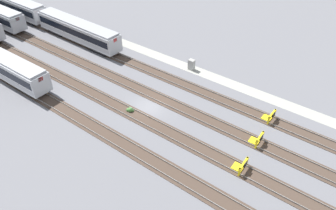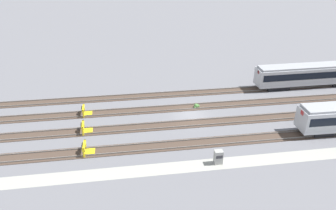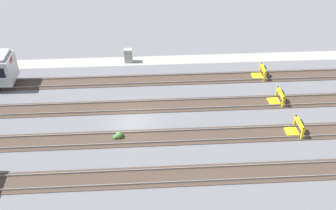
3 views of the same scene
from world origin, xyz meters
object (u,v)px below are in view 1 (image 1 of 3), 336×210
object	(u,v)px
subway_car_front_row_centre	(3,64)
electrical_cabinet	(191,65)
bumper_stop_nearest_track	(270,116)
weed_clump	(130,110)
bumper_stop_middle_track	(241,166)
subway_car_front_row_right_inner	(13,5)
subway_car_front_row_leftmost	(78,31)
bumper_stop_near_inner_track	(257,140)

from	to	relation	value
subway_car_front_row_centre	electrical_cabinet	distance (m)	27.17
bumper_stop_nearest_track	electrical_cabinet	distance (m)	14.72
bumper_stop_nearest_track	weed_clump	world-z (taller)	bumper_stop_nearest_track
bumper_stop_middle_track	electrical_cabinet	distance (m)	20.05
subway_car_front_row_right_inner	bumper_stop_nearest_track	world-z (taller)	subway_car_front_row_right_inner
electrical_cabinet	bumper_stop_nearest_track	bearing A→B (deg)	164.08
bumper_stop_nearest_track	bumper_stop_middle_track	size ratio (longest dim) A/B	1.00
bumper_stop_nearest_track	subway_car_front_row_leftmost	bearing A→B (deg)	-0.02
subway_car_front_row_centre	electrical_cabinet	size ratio (longest dim) A/B	11.27
subway_car_front_row_leftmost	bumper_stop_nearest_track	bearing A→B (deg)	179.98
subway_car_front_row_centre	bumper_stop_nearest_track	distance (m)	37.28
subway_car_front_row_leftmost	subway_car_front_row_centre	distance (m)	13.85
weed_clump	bumper_stop_middle_track	bearing A→B (deg)	179.19
subway_car_front_row_centre	bumper_stop_near_inner_track	world-z (taller)	subway_car_front_row_centre
bumper_stop_nearest_track	bumper_stop_near_inner_track	distance (m)	4.67
weed_clump	subway_car_front_row_leftmost	bearing A→B (deg)	-24.55
subway_car_front_row_centre	electrical_cabinet	xyz separation A→B (m)	(-20.43, -17.87, -1.24)
bumper_stop_nearest_track	bumper_stop_near_inner_track	bearing A→B (deg)	96.38
electrical_cabinet	weed_clump	distance (m)	13.11
subway_car_front_row_centre	electrical_cabinet	world-z (taller)	subway_car_front_row_centre
subway_car_front_row_right_inner	bumper_stop_nearest_track	size ratio (longest dim) A/B	8.98
subway_car_front_row_right_inner	electrical_cabinet	world-z (taller)	subway_car_front_row_right_inner
bumper_stop_near_inner_track	weed_clump	bearing A→B (deg)	16.10
subway_car_front_row_right_inner	bumper_stop_middle_track	world-z (taller)	subway_car_front_row_right_inner
subway_car_front_row_right_inner	bumper_stop_nearest_track	bearing A→B (deg)	-179.98
subway_car_front_row_leftmost	subway_car_front_row_centre	size ratio (longest dim) A/B	1.00
subway_car_front_row_leftmost	subway_car_front_row_right_inner	world-z (taller)	same
subway_car_front_row_right_inner	bumper_stop_near_inner_track	bearing A→B (deg)	175.13
bumper_stop_middle_track	bumper_stop_nearest_track	bearing A→B (deg)	-84.82
subway_car_front_row_leftmost	electrical_cabinet	distance (m)	20.86
bumper_stop_near_inner_track	bumper_stop_middle_track	distance (m)	4.64
bumper_stop_nearest_track	bumper_stop_middle_track	distance (m)	9.31
subway_car_front_row_leftmost	subway_car_front_row_centre	bearing A→B (deg)	90.00
subway_car_front_row_leftmost	electrical_cabinet	world-z (taller)	subway_car_front_row_leftmost
subway_car_front_row_leftmost	bumper_stop_nearest_track	distance (m)	34.62
bumper_stop_near_inner_track	bumper_stop_middle_track	xyz separation A→B (m)	(-0.32, 4.63, 0.00)
bumper_stop_near_inner_track	weed_clump	xyz separation A→B (m)	(15.27, 4.41, -0.27)
subway_car_front_row_leftmost	subway_car_front_row_right_inner	xyz separation A→B (m)	(19.11, 0.03, 0.00)
bumper_stop_near_inner_track	electrical_cabinet	size ratio (longest dim) A/B	1.25
subway_car_front_row_right_inner	weed_clump	world-z (taller)	subway_car_front_row_right_inner
subway_car_front_row_right_inner	subway_car_front_row_centre	bearing A→B (deg)	144.13
subway_car_front_row_centre	subway_car_front_row_right_inner	bearing A→B (deg)	-35.87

